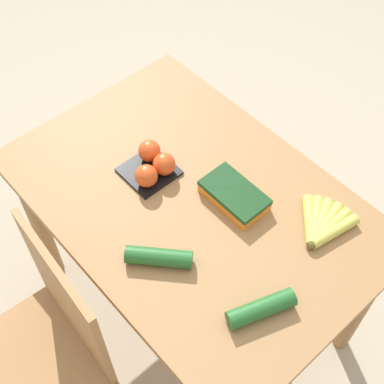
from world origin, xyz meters
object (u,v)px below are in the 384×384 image
object	(u,v)px
banana_bunch	(322,225)
cucumber_far	(159,257)
chair	(44,355)
tomato_pack	(153,165)
cucumber_near	(261,309)
carrot_bag	(234,195)

from	to	relation	value
banana_bunch	cucumber_far	distance (m)	0.48
chair	tomato_pack	world-z (taller)	chair
chair	cucumber_near	size ratio (longest dim) A/B	4.72
cucumber_near	cucumber_far	world-z (taller)	same
carrot_bag	cucumber_near	world-z (taller)	cucumber_near
chair	carrot_bag	bearing A→B (deg)	86.38
banana_bunch	carrot_bag	xyz separation A→B (m)	(0.24, 0.12, 0.01)
banana_bunch	cucumber_near	world-z (taller)	cucumber_near
cucumber_near	banana_bunch	bearing A→B (deg)	-78.52
carrot_bag	chair	bearing A→B (deg)	82.59
cucumber_far	banana_bunch	bearing A→B (deg)	-118.25
chair	cucumber_near	bearing A→B (deg)	54.11
cucumber_near	chair	bearing A→B (deg)	50.32
tomato_pack	cucumber_far	xyz separation A→B (m)	(-0.26, 0.19, -0.01)
chair	carrot_bag	size ratio (longest dim) A/B	4.48
cucumber_near	carrot_bag	bearing A→B (deg)	-33.53
banana_bunch	cucumber_near	bearing A→B (deg)	101.48
tomato_pack	carrot_bag	size ratio (longest dim) A/B	0.77
banana_bunch	tomato_pack	distance (m)	0.54
chair	cucumber_far	bearing A→B (deg)	78.62
tomato_pack	cucumber_near	distance (m)	0.56
banana_bunch	tomato_pack	world-z (taller)	tomato_pack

